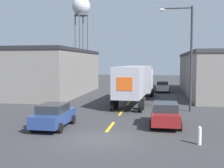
{
  "coord_description": "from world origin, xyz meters",
  "views": [
    {
      "loc": [
        3.18,
        -15.13,
        4.29
      ],
      "look_at": [
        -0.96,
        9.32,
        2.36
      ],
      "focal_mm": 45.0,
      "sensor_mm": 36.0,
      "label": 1
    }
  ],
  "objects_px": {
    "parked_car_right_near": "(165,114)",
    "water_tower": "(81,9)",
    "parked_car_left_near": "(54,115)",
    "fire_hydrant": "(199,136)",
    "semi_truck": "(136,81)",
    "street_lamp": "(187,51)",
    "parked_car_right_far": "(162,86)"
  },
  "relations": [
    {
      "from": "parked_car_right_far",
      "to": "fire_hydrant",
      "type": "relative_size",
      "value": 4.24
    },
    {
      "from": "semi_truck",
      "to": "fire_hydrant",
      "type": "xyz_separation_m",
      "value": [
        4.52,
        -15.1,
        -1.84
      ]
    },
    {
      "from": "street_lamp",
      "to": "water_tower",
      "type": "bearing_deg",
      "value": 116.99
    },
    {
      "from": "semi_truck",
      "to": "parked_car_left_near",
      "type": "distance_m",
      "value": 13.57
    },
    {
      "from": "semi_truck",
      "to": "fire_hydrant",
      "type": "distance_m",
      "value": 15.86
    },
    {
      "from": "parked_car_left_near",
      "to": "parked_car_right_far",
      "type": "bearing_deg",
      "value": 73.1
    },
    {
      "from": "parked_car_right_far",
      "to": "parked_car_right_near",
      "type": "distance_m",
      "value": 22.0
    },
    {
      "from": "parked_car_right_far",
      "to": "fire_hydrant",
      "type": "bearing_deg",
      "value": -86.36
    },
    {
      "from": "street_lamp",
      "to": "fire_hydrant",
      "type": "xyz_separation_m",
      "value": [
        -0.27,
        -10.18,
        -4.75
      ]
    },
    {
      "from": "parked_car_right_near",
      "to": "parked_car_right_far",
      "type": "bearing_deg",
      "value": 90.0
    },
    {
      "from": "water_tower",
      "to": "street_lamp",
      "type": "height_order",
      "value": "water_tower"
    },
    {
      "from": "parked_car_left_near",
      "to": "parked_car_right_near",
      "type": "bearing_deg",
      "value": 13.74
    },
    {
      "from": "semi_truck",
      "to": "street_lamp",
      "type": "relative_size",
      "value": 1.55
    },
    {
      "from": "semi_truck",
      "to": "parked_car_right_far",
      "type": "distance_m",
      "value": 11.47
    },
    {
      "from": "semi_truck",
      "to": "fire_hydrant",
      "type": "height_order",
      "value": "semi_truck"
    },
    {
      "from": "parked_car_right_far",
      "to": "parked_car_left_near",
      "type": "height_order",
      "value": "same"
    },
    {
      "from": "parked_car_right_far",
      "to": "water_tower",
      "type": "relative_size",
      "value": 0.21
    },
    {
      "from": "semi_truck",
      "to": "water_tower",
      "type": "distance_m",
      "value": 42.93
    },
    {
      "from": "parked_car_left_near",
      "to": "fire_hydrant",
      "type": "xyz_separation_m",
      "value": [
        8.88,
        -2.34,
        -0.33
      ]
    },
    {
      "from": "parked_car_right_near",
      "to": "street_lamp",
      "type": "relative_size",
      "value": 0.46
    },
    {
      "from": "parked_car_right_near",
      "to": "water_tower",
      "type": "height_order",
      "value": "water_tower"
    },
    {
      "from": "street_lamp",
      "to": "semi_truck",
      "type": "bearing_deg",
      "value": 134.2
    },
    {
      "from": "parked_car_right_far",
      "to": "parked_car_right_near",
      "type": "bearing_deg",
      "value": -90.0
    },
    {
      "from": "street_lamp",
      "to": "fire_hydrant",
      "type": "relative_size",
      "value": 9.28
    },
    {
      "from": "parked_car_left_near",
      "to": "parked_car_right_near",
      "type": "xyz_separation_m",
      "value": [
        7.22,
        1.77,
        0.0
      ]
    },
    {
      "from": "parked_car_left_near",
      "to": "fire_hydrant",
      "type": "distance_m",
      "value": 9.19
    },
    {
      "from": "water_tower",
      "to": "fire_hydrant",
      "type": "relative_size",
      "value": 20.47
    },
    {
      "from": "parked_car_left_near",
      "to": "water_tower",
      "type": "relative_size",
      "value": 0.21
    },
    {
      "from": "parked_car_right_near",
      "to": "fire_hydrant",
      "type": "bearing_deg",
      "value": -67.96
    },
    {
      "from": "semi_truck",
      "to": "street_lamp",
      "type": "height_order",
      "value": "street_lamp"
    },
    {
      "from": "parked_car_right_far",
      "to": "parked_car_right_near",
      "type": "xyz_separation_m",
      "value": [
        0.0,
        -22.0,
        0.0
      ]
    },
    {
      "from": "semi_truck",
      "to": "parked_car_left_near",
      "type": "relative_size",
      "value": 3.39
    }
  ]
}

